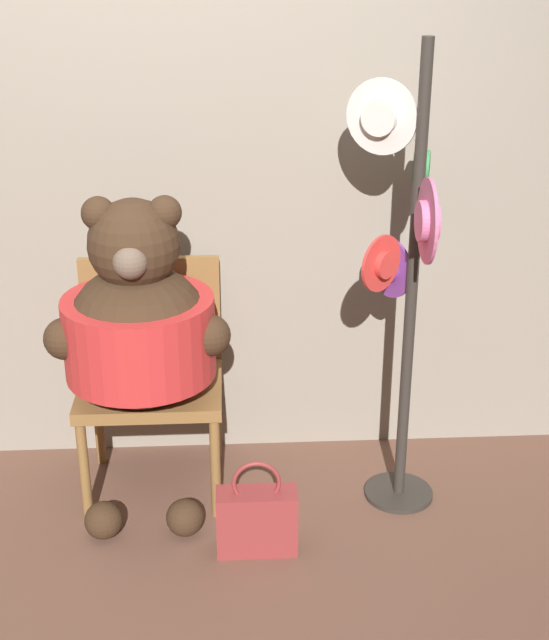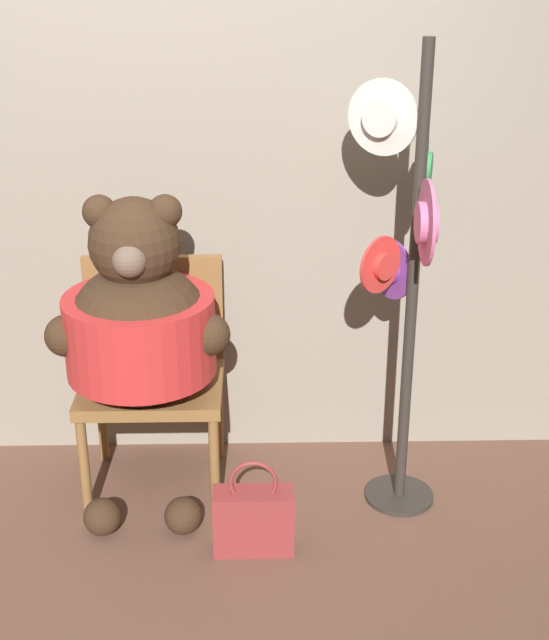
% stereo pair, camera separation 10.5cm
% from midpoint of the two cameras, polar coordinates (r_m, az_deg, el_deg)
% --- Properties ---
extents(ground_plane, '(14.00, 14.00, 0.00)m').
position_cam_midpoint_polar(ground_plane, '(3.58, -7.68, -13.12)').
color(ground_plane, brown).
extents(wall_back, '(8.00, 0.10, 2.62)m').
position_cam_midpoint_polar(wall_back, '(3.64, -8.07, 10.30)').
color(wall_back, gray).
rests_on(wall_back, ground_plane).
extents(chair, '(0.56, 0.48, 0.94)m').
position_cam_midpoint_polar(chair, '(3.64, -8.72, -2.92)').
color(chair, olive).
rests_on(chair, ground_plane).
extents(teddy_bear, '(0.69, 0.61, 1.27)m').
position_cam_midpoint_polar(teddy_bear, '(3.40, -9.55, -0.50)').
color(teddy_bear, '#3D2819').
rests_on(teddy_bear, ground_plane).
extents(hat_display_rack, '(0.39, 0.59, 1.81)m').
position_cam_midpoint_polar(hat_display_rack, '(3.30, 7.41, 3.80)').
color(hat_display_rack, '#332D28').
rests_on(hat_display_rack, ground_plane).
extents(handbag_on_ground, '(0.30, 0.12, 0.39)m').
position_cam_midpoint_polar(handbag_on_ground, '(3.37, -2.06, -12.64)').
color(handbag_on_ground, maroon).
rests_on(handbag_on_ground, ground_plane).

